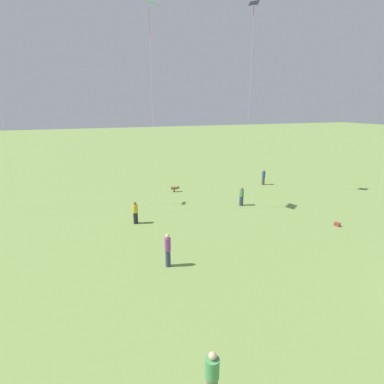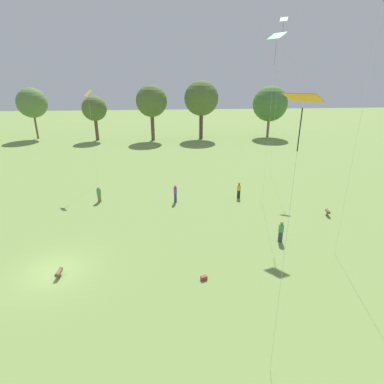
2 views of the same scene
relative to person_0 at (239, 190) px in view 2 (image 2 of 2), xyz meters
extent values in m
plane|color=#7A994C|center=(-15.52, -11.78, -0.84)|extent=(240.00, 240.00, 0.00)
cylinder|color=brown|center=(-34.87, 39.78, 1.77)|extent=(0.41, 0.41, 5.23)
sphere|color=#5B7F42|center=(-34.87, 39.78, 6.70)|extent=(6.17, 6.17, 6.17)
cylinder|color=brown|center=(-21.45, 36.36, 1.49)|extent=(0.68, 0.68, 4.66)
sphere|color=#516B33|center=(-21.45, 36.36, 5.71)|extent=(5.05, 5.05, 5.05)
cylinder|color=brown|center=(-9.61, 35.05, 1.98)|extent=(0.74, 0.74, 5.64)
sphere|color=#516B33|center=(-9.61, 35.05, 7.19)|extent=(6.37, 6.37, 6.37)
cylinder|color=brown|center=(0.83, 36.01, 2.04)|extent=(0.79, 0.79, 5.76)
sphere|color=#516B33|center=(0.83, 36.01, 7.62)|extent=(7.22, 7.22, 7.22)
cylinder|color=brown|center=(16.08, 36.32, 1.35)|extent=(0.56, 0.56, 4.39)
sphere|color=#477538|center=(16.08, 36.32, 6.36)|extent=(7.50, 7.50, 7.50)
cylinder|color=#232328|center=(0.00, 0.00, -0.41)|extent=(0.36, 0.36, 0.86)
cylinder|color=gold|center=(0.00, 0.00, 0.32)|extent=(0.42, 0.42, 0.60)
sphere|color=brown|center=(0.00, 0.00, 0.74)|extent=(0.24, 0.24, 0.24)
cylinder|color=#333D5B|center=(0.89, -9.51, -0.42)|extent=(0.37, 0.37, 0.84)
cylinder|color=#4C9956|center=(0.89, -9.51, 0.30)|extent=(0.43, 0.43, 0.61)
sphere|color=#A87A56|center=(0.89, -9.51, 0.73)|extent=(0.24, 0.24, 0.24)
cylinder|color=#333D5B|center=(-6.85, -0.49, -0.37)|extent=(0.40, 0.40, 0.95)
cylinder|color=purple|center=(-6.85, -0.49, 0.47)|extent=(0.47, 0.47, 0.73)
sphere|color=beige|center=(-6.85, -0.49, 0.96)|extent=(0.24, 0.24, 0.24)
cylinder|color=#847056|center=(-14.74, 0.49, -0.45)|extent=(0.47, 0.47, 0.77)
cylinder|color=#4C9956|center=(-14.74, 0.49, 0.26)|extent=(0.55, 0.55, 0.66)
sphere|color=beige|center=(-14.74, 0.49, 0.71)|extent=(0.24, 0.24, 0.24)
cube|color=yellow|center=(-15.99, 6.64, 9.74)|extent=(1.07, 1.14, 0.63)
cylinder|color=#E54C99|center=(-15.99, 6.64, 8.96)|extent=(0.04, 0.04, 1.02)
cylinder|color=silver|center=(-15.99, 6.64, 4.45)|extent=(0.01, 0.01, 10.58)
cube|color=green|center=(1.95, -2.05, 14.62)|extent=(1.69, 1.72, 0.60)
cylinder|color=#E54C99|center=(1.95, -2.05, 13.29)|extent=(0.04, 0.04, 1.88)
cylinder|color=silver|center=(1.95, -2.05, 6.89)|extent=(0.01, 0.01, 15.46)
cylinder|color=silver|center=(4.14, -11.77, 7.63)|extent=(0.01, 0.01, 16.94)
cube|color=black|center=(6.69, 8.87, 17.79)|extent=(1.12, 1.05, 0.57)
cylinder|color=red|center=(6.69, 8.87, 16.95)|extent=(0.04, 0.04, 1.15)
cylinder|color=silver|center=(6.69, 8.87, 8.47)|extent=(0.01, 0.01, 18.63)
cube|color=orange|center=(-3.83, -20.29, 10.54)|extent=(1.41, 1.41, 0.29)
cylinder|color=black|center=(-3.83, -20.29, 9.55)|extent=(0.04, 0.04, 1.36)
cylinder|color=silver|center=(-3.83, -20.29, 4.85)|extent=(0.01, 0.01, 11.38)
cylinder|color=brown|center=(7.17, -5.29, -0.44)|extent=(0.45, 0.70, 0.31)
sphere|color=brown|center=(7.08, -5.69, -0.40)|extent=(0.28, 0.28, 0.28)
cylinder|color=brown|center=(7.17, -5.29, -0.72)|extent=(0.14, 0.14, 0.25)
cylinder|color=brown|center=(-15.02, -12.44, -0.51)|extent=(0.34, 0.65, 0.28)
sphere|color=brown|center=(-14.98, -12.05, -0.47)|extent=(0.25, 0.25, 0.25)
cylinder|color=brown|center=(-15.02, -12.44, -0.75)|extent=(0.13, 0.13, 0.19)
cube|color=#933833|center=(-5.79, -13.70, -0.71)|extent=(0.45, 0.36, 0.27)
camera|label=1|loc=(-21.04, 3.54, 7.65)|focal=28.00mm
camera|label=2|loc=(-8.26, -29.42, 11.01)|focal=28.00mm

